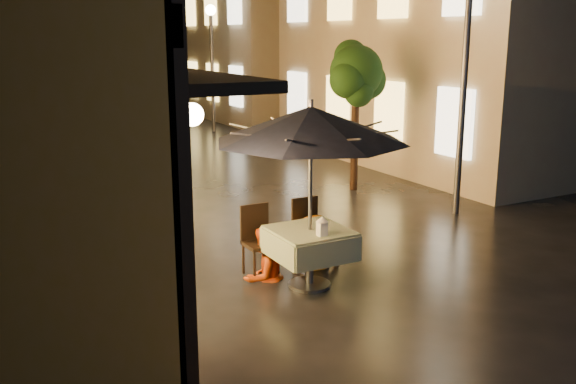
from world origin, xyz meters
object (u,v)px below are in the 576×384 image
streetlamp_near (466,54)px  person_yellow (315,217)px  cafe_table (310,243)px  person_orange (263,229)px  table_lantern (322,225)px  bicycle_0 (126,212)px  patio_umbrella (311,124)px

streetlamp_near → person_yellow: bearing=-162.5°
cafe_table → person_orange: 0.69m
table_lantern → bicycle_0: table_lantern is taller
person_yellow → patio_umbrella: bearing=60.6°
cafe_table → person_orange: (-0.41, 0.54, 0.12)m
bicycle_0 → patio_umbrella: bearing=-139.4°
person_orange → cafe_table: bearing=107.7°
cafe_table → patio_umbrella: (-0.00, -0.00, 1.56)m
streetlamp_near → patio_umbrella: bearing=-157.0°
cafe_table → bicycle_0: bearing=114.6°
person_orange → bicycle_0: bearing=-87.7°
table_lantern → person_yellow: person_yellow is taller
patio_umbrella → bicycle_0: (-1.54, 3.36, -1.75)m
streetlamp_near → cafe_table: (-4.18, -1.78, -2.33)m
patio_umbrella → streetlamp_near: bearing=23.0°
person_orange → bicycle_0: (-1.13, 2.82, -0.30)m
patio_umbrella → person_orange: size_ratio=1.77×
streetlamp_near → bicycle_0: size_ratio=2.78×
person_orange → person_yellow: bearing=164.1°
patio_umbrella → table_lantern: bearing=-90.0°
streetlamp_near → person_orange: (-4.59, -1.24, -2.21)m
cafe_table → patio_umbrella: patio_umbrella is taller
streetlamp_near → person_orange: size_ratio=3.00×
patio_umbrella → person_yellow: bearing=53.8°
streetlamp_near → bicycle_0: streetlamp_near is taller
cafe_table → table_lantern: size_ratio=3.96×
streetlamp_near → bicycle_0: (-5.73, 1.59, -2.52)m
streetlamp_near → patio_umbrella: (-4.18, -1.78, -0.77)m
cafe_table → person_yellow: 0.75m
streetlamp_near → bicycle_0: bearing=164.5°
person_orange → person_yellow: 0.85m
patio_umbrella → table_lantern: patio_umbrella is taller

